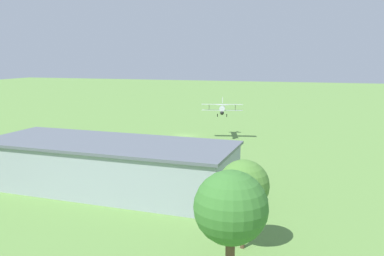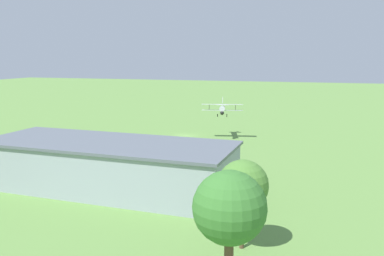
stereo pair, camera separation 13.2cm
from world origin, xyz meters
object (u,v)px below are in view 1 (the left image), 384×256
(person_by_parked_cars, at_px, (87,153))
(tree_at_field_edge, at_px, (231,208))
(biplane, at_px, (222,108))
(person_walking_on_apron, at_px, (207,158))
(hangar, at_px, (108,165))
(car_red, at_px, (1,148))
(tree_behind_hangar_left, at_px, (244,186))
(car_green, at_px, (38,152))
(person_crossing_taxiway, at_px, (96,149))

(person_by_parked_cars, distance_m, tree_at_field_edge, 45.97)
(biplane, distance_m, person_walking_on_apron, 20.94)
(hangar, distance_m, car_red, 30.12)
(person_by_parked_cars, xyz_separation_m, tree_behind_hangar_left, (-30.73, 24.72, 4.89))
(person_walking_on_apron, height_order, tree_behind_hangar_left, tree_behind_hangar_left)
(biplane, relative_size, car_green, 2.06)
(person_by_parked_cars, xyz_separation_m, tree_at_field_edge, (-31.34, 33.10, 5.99))
(car_red, distance_m, person_by_parked_cars, 16.22)
(car_red, bearing_deg, person_by_parked_cars, -174.39)
(person_crossing_taxiway, bearing_deg, person_by_parked_cars, 88.74)
(person_walking_on_apron, bearing_deg, hangar, 62.21)
(car_red, distance_m, tree_at_field_edge, 57.30)
(tree_at_field_edge, bearing_deg, person_crossing_taxiway, -48.98)
(biplane, height_order, person_walking_on_apron, biplane)
(car_red, height_order, person_walking_on_apron, car_red)
(hangar, relative_size, biplane, 3.81)
(hangar, distance_m, person_by_parked_cars, 17.78)
(car_red, height_order, tree_at_field_edge, tree_at_field_edge)
(person_walking_on_apron, bearing_deg, car_red, 6.93)
(tree_at_field_edge, xyz_separation_m, tree_behind_hangar_left, (0.61, -8.38, -1.10))
(car_green, height_order, tree_at_field_edge, tree_at_field_edge)
(person_walking_on_apron, relative_size, person_by_parked_cars, 0.93)
(hangar, bearing_deg, person_crossing_taxiway, -54.95)
(hangar, xyz_separation_m, person_walking_on_apron, (-8.54, -16.21, -2.30))
(person_by_parked_cars, bearing_deg, person_crossing_taxiway, -91.26)
(person_walking_on_apron, distance_m, tree_at_field_edge, 38.14)
(car_green, height_order, person_crossing_taxiway, person_crossing_taxiway)
(car_red, bearing_deg, tree_behind_hangar_left, 153.73)
(car_red, bearing_deg, person_crossing_taxiway, -164.67)
(car_green, relative_size, car_red, 0.93)
(car_red, xyz_separation_m, tree_behind_hangar_left, (-46.88, 23.13, 4.88))
(hangar, distance_m, tree_at_field_edge, 28.23)
(car_green, relative_size, person_walking_on_apron, 2.69)
(car_green, bearing_deg, car_red, -3.84)
(tree_behind_hangar_left, bearing_deg, person_walking_on_apron, -68.72)
(car_green, xyz_separation_m, person_crossing_taxiway, (-8.11, -4.99, -0.01))
(biplane, xyz_separation_m, car_red, (34.02, 24.50, -5.38))
(hangar, distance_m, car_green, 22.65)
(hangar, bearing_deg, car_red, -23.17)
(hangar, height_order, tree_at_field_edge, tree_at_field_edge)
(car_green, bearing_deg, person_walking_on_apron, -170.02)
(car_red, relative_size, person_by_parked_cars, 2.67)
(biplane, bearing_deg, car_green, 44.01)
(tree_at_field_edge, bearing_deg, biplane, -76.48)
(person_by_parked_cars, height_order, tree_behind_hangar_left, tree_behind_hangar_left)
(biplane, relative_size, tree_at_field_edge, 0.91)
(person_walking_on_apron, height_order, person_by_parked_cars, person_by_parked_cars)
(person_crossing_taxiway, xyz_separation_m, tree_behind_hangar_left, (-30.67, 27.58, 4.89))
(person_walking_on_apron, xyz_separation_m, tree_behind_hangar_left, (-10.72, 27.53, 4.96))
(biplane, xyz_separation_m, tree_behind_hangar_left, (-12.86, 47.63, -0.50))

